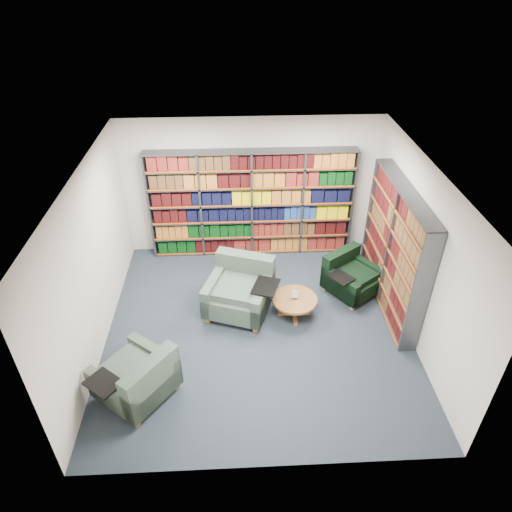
{
  "coord_description": "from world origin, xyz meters",
  "views": [
    {
      "loc": [
        -0.32,
        -5.67,
        5.37
      ],
      "look_at": [
        0.0,
        0.6,
        1.05
      ],
      "focal_mm": 32.0,
      "sensor_mm": 36.0,
      "label": 1
    }
  ],
  "objects_px": {
    "chair_teal_left": "(241,290)",
    "chair_green_right": "(349,277)",
    "coffee_table": "(295,302)",
    "chair_teal_front": "(139,380)"
  },
  "relations": [
    {
      "from": "chair_teal_left",
      "to": "chair_green_right",
      "type": "xyz_separation_m",
      "value": [
        2.0,
        0.38,
        -0.07
      ]
    },
    {
      "from": "chair_green_right",
      "to": "chair_teal_front",
      "type": "relative_size",
      "value": 0.89
    },
    {
      "from": "chair_teal_left",
      "to": "chair_green_right",
      "type": "relative_size",
      "value": 1.18
    },
    {
      "from": "chair_green_right",
      "to": "coffee_table",
      "type": "relative_size",
      "value": 1.51
    },
    {
      "from": "chair_teal_left",
      "to": "chair_green_right",
      "type": "height_order",
      "value": "chair_teal_left"
    },
    {
      "from": "chair_teal_left",
      "to": "chair_green_right",
      "type": "distance_m",
      "value": 2.04
    },
    {
      "from": "chair_green_right",
      "to": "coffee_table",
      "type": "height_order",
      "value": "chair_green_right"
    },
    {
      "from": "chair_green_right",
      "to": "chair_teal_front",
      "type": "bearing_deg",
      "value": -146.86
    },
    {
      "from": "chair_teal_left",
      "to": "chair_teal_front",
      "type": "distance_m",
      "value": 2.39
    },
    {
      "from": "chair_green_right",
      "to": "chair_teal_front",
      "type": "height_order",
      "value": "chair_teal_front"
    }
  ]
}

